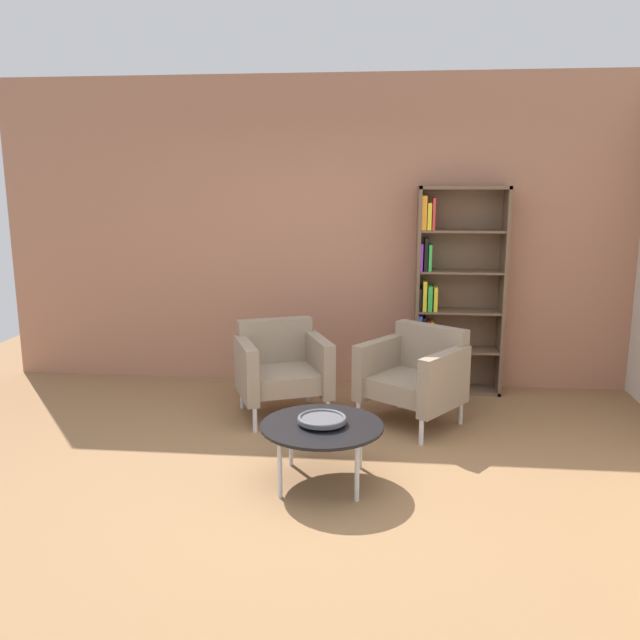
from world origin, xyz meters
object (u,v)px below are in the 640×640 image
object	(u,v)px
bookshelf_tall	(450,295)
decorative_bowl	(322,419)
armchair_corner_red	(281,367)
coffee_table_low	(322,429)
armchair_spare_guest	(415,374)

from	to	relation	value
bookshelf_tall	decorative_bowl	bearing A→B (deg)	-115.51
decorative_bowl	armchair_corner_red	bearing A→B (deg)	110.33
coffee_table_low	decorative_bowl	bearing A→B (deg)	45.00
coffee_table_low	armchair_corner_red	world-z (taller)	armchair_corner_red
bookshelf_tall	armchair_spare_guest	bearing A→B (deg)	-110.65
decorative_bowl	armchair_corner_red	size ratio (longest dim) A/B	0.35
armchair_spare_guest	armchair_corner_red	xyz separation A→B (m)	(-1.11, 0.10, 0.00)
decorative_bowl	armchair_spare_guest	size ratio (longest dim) A/B	0.34
armchair_spare_guest	decorative_bowl	bearing A→B (deg)	-83.22
bookshelf_tall	coffee_table_low	xyz separation A→B (m)	(-0.99, -2.07, -0.54)
coffee_table_low	decorative_bowl	world-z (taller)	decorative_bowl
bookshelf_tall	armchair_corner_red	xyz separation A→B (m)	(-1.46, -0.81, -0.50)
armchair_corner_red	bookshelf_tall	bearing A→B (deg)	6.66
decorative_bowl	armchair_spare_guest	bearing A→B (deg)	60.94
bookshelf_tall	decorative_bowl	xyz separation A→B (m)	(-0.99, -2.07, -0.48)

